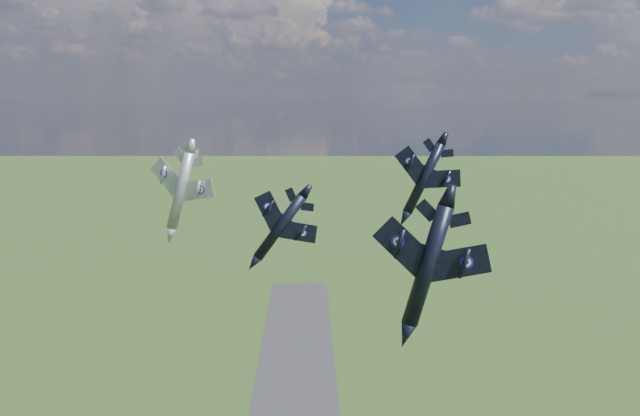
{
  "coord_description": "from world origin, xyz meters",
  "views": [
    {
      "loc": [
        4.4,
        -62.0,
        96.69
      ],
      "look_at": [
        5.86,
        11.71,
        83.28
      ],
      "focal_mm": 35.0,
      "sensor_mm": 36.0,
      "label": 1
    }
  ],
  "objects_px": {
    "jet_right_navy": "(428,265)",
    "jet_left_silver": "(181,190)",
    "jet_lead_navy": "(280,227)",
    "jet_high_navy": "(424,178)"
  },
  "relations": [
    {
      "from": "jet_right_navy",
      "to": "jet_left_silver",
      "type": "bearing_deg",
      "value": 138.17
    },
    {
      "from": "jet_high_navy",
      "to": "jet_left_silver",
      "type": "distance_m",
      "value": 34.99
    },
    {
      "from": "jet_high_navy",
      "to": "jet_left_silver",
      "type": "bearing_deg",
      "value": -166.46
    },
    {
      "from": "jet_right_navy",
      "to": "jet_left_silver",
      "type": "xyz_separation_m",
      "value": [
        -27.45,
        37.3,
        0.56
      ]
    },
    {
      "from": "jet_right_navy",
      "to": "jet_high_navy",
      "type": "relative_size",
      "value": 0.94
    },
    {
      "from": "jet_left_silver",
      "to": "jet_high_navy",
      "type": "bearing_deg",
      "value": 30.32
    },
    {
      "from": "jet_high_navy",
      "to": "jet_left_silver",
      "type": "height_order",
      "value": "jet_high_navy"
    },
    {
      "from": "jet_lead_navy",
      "to": "jet_high_navy",
      "type": "bearing_deg",
      "value": 53.97
    },
    {
      "from": "jet_lead_navy",
      "to": "jet_left_silver",
      "type": "xyz_separation_m",
      "value": [
        -14.54,
        16.31,
        1.77
      ]
    },
    {
      "from": "jet_lead_navy",
      "to": "jet_right_navy",
      "type": "relative_size",
      "value": 0.87
    }
  ]
}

